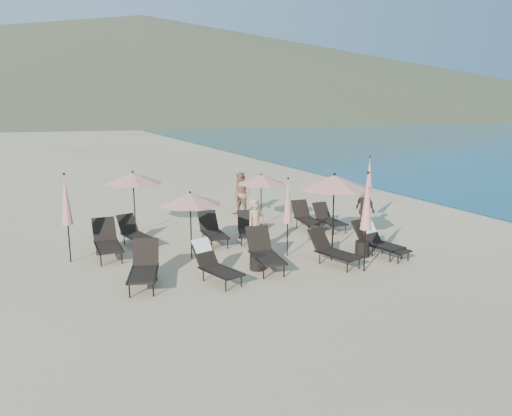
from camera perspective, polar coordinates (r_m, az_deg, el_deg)
name	(u,v)px	position (r m, az deg, el deg)	size (l,w,h in m)	color
ground	(309,270)	(14.21, 6.10, -7.01)	(800.00, 800.00, 0.00)	#D6BA8C
volcanic_headland	(162,66)	(324.51, -10.68, 15.69)	(690.00, 690.00, 55.00)	brown
lounger_0	(144,267)	(13.17, -12.67, -6.57)	(1.19, 1.92, 1.04)	black
lounger_1	(214,263)	(13.20, -4.83, -6.27)	(1.01, 1.72, 1.02)	black
lounger_2	(264,251)	(14.11, 0.97, -4.99)	(0.94, 1.91, 1.05)	black
lounger_3	(333,249)	(14.63, 8.74, -4.71)	(1.05, 1.75, 0.95)	black
lounger_4	(375,240)	(15.82, 13.50, -3.58)	(0.98, 1.78, 0.97)	black
lounger_5	(382,242)	(15.65, 14.17, -3.74)	(0.90, 1.65, 0.98)	black
lounger_6	(107,241)	(15.79, -16.67, -3.62)	(0.74, 1.87, 1.07)	black
lounger_7	(134,232)	(16.84, -13.75, -2.71)	(0.99, 1.72, 0.93)	black
lounger_8	(213,230)	(16.63, -4.99, -2.52)	(0.73, 1.72, 0.97)	black
lounger_9	(247,228)	(16.97, -1.01, -2.29)	(1.08, 1.69, 0.91)	black
lounger_10	(306,217)	(18.54, 5.77, -1.02)	(0.80, 1.74, 0.97)	black
lounger_11	(328,218)	(18.55, 8.28, -1.16)	(0.62, 1.59, 0.91)	black
umbrella_open_0	(190,199)	(14.79, -7.54, 1.03)	(1.92, 1.92, 2.06)	black
umbrella_open_1	(334,182)	(15.59, 8.93, 2.96)	(2.31, 2.31, 2.49)	black
umbrella_open_2	(133,178)	(18.19, -13.88, 3.35)	(2.09, 2.09, 2.25)	black
umbrella_open_3	(261,180)	(18.77, 0.59, 3.28)	(1.86, 1.86, 2.00)	black
umbrella_closed_0	(367,202)	(13.82, 12.57, 0.62)	(0.33, 0.33, 2.81)	black
umbrella_closed_1	(369,177)	(19.49, 12.81, 3.51)	(0.31, 0.31, 2.63)	black
umbrella_closed_2	(66,201)	(15.32, -20.90, 0.81)	(0.31, 0.31, 2.65)	black
umbrella_closed_3	(288,202)	(14.97, 3.66, 0.73)	(0.28, 0.28, 2.43)	black
side_table_0	(257,262)	(14.07, 0.16, -6.23)	(0.44, 0.44, 0.42)	black
side_table_1	(362,249)	(15.57, 12.04, -4.59)	(0.44, 0.44, 0.48)	black
beachgoer_a	(256,226)	(15.49, -0.04, -2.04)	(0.62, 0.41, 1.71)	tan
beachgoer_b	(241,194)	(20.56, -1.70, 1.60)	(0.88, 0.68, 1.80)	#9F6852
beachgoer_c	(365,210)	(18.08, 12.38, -0.19)	(1.03, 0.43, 1.76)	tan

